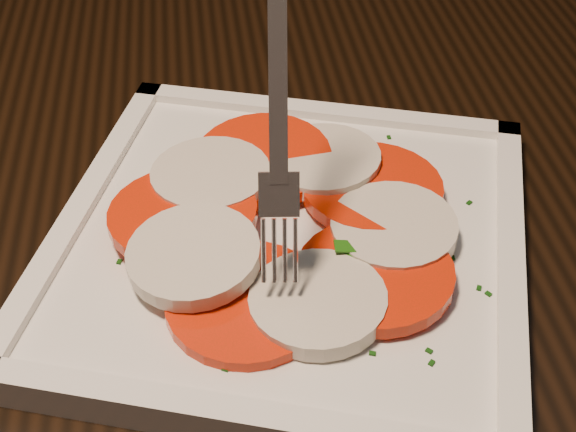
% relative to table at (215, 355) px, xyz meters
% --- Properties ---
extents(table, '(1.25, 0.88, 0.75)m').
position_rel_table_xyz_m(table, '(0.00, 0.00, 0.00)').
color(table, black).
rests_on(table, ground).
extents(plate, '(0.33, 0.33, 0.01)m').
position_rel_table_xyz_m(plate, '(0.05, -0.00, 0.11)').
color(plate, white).
rests_on(plate, table).
extents(caprese_salad, '(0.22, 0.21, 0.03)m').
position_rel_table_xyz_m(caprese_salad, '(0.05, -0.00, 0.12)').
color(caprese_salad, red).
rests_on(caprese_salad, plate).
extents(fork, '(0.04, 0.10, 0.17)m').
position_rel_table_xyz_m(fork, '(0.04, -0.00, 0.22)').
color(fork, white).
rests_on(fork, caprese_salad).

